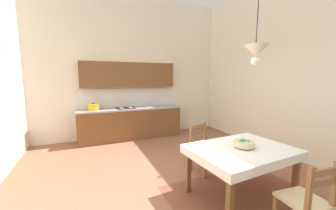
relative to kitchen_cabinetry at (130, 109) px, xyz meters
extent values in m
cube|color=#935B42|center=(0.17, -2.94, -0.91)|extent=(6.12, 7.02, 0.10)
cube|color=silver|center=(0.17, 0.33, 1.21)|extent=(6.12, 0.12, 4.13)
cube|color=silver|center=(2.99, -2.94, 1.21)|extent=(0.12, 7.02, 4.13)
cube|color=brown|center=(0.85, -3.64, -0.85)|extent=(2.10, 1.60, 0.01)
cube|color=brown|center=(0.01, -0.04, -0.43)|extent=(2.90, 0.60, 0.86)
cube|color=#9E9EA3|center=(0.01, -0.05, 0.02)|extent=(2.93, 0.63, 0.04)
cube|color=silver|center=(0.01, 0.26, 0.32)|extent=(2.90, 0.01, 0.55)
cube|color=brown|center=(0.01, 0.09, 0.99)|extent=(2.67, 0.34, 0.70)
cube|color=black|center=(0.01, -0.31, -0.81)|extent=(2.86, 0.02, 0.09)
cylinder|color=silver|center=(0.66, -0.04, 0.04)|extent=(0.34, 0.34, 0.02)
cylinder|color=silver|center=(0.66, 0.10, 0.15)|extent=(0.02, 0.02, 0.22)
cube|color=black|center=(-0.14, -0.04, 0.05)|extent=(0.52, 0.42, 0.01)
cylinder|color=silver|center=(-0.27, -0.14, 0.06)|extent=(0.11, 0.11, 0.01)
cylinder|color=silver|center=(-0.01, -0.14, 0.06)|extent=(0.11, 0.11, 0.01)
cylinder|color=silver|center=(-0.27, 0.06, 0.06)|extent=(0.11, 0.11, 0.01)
cylinder|color=silver|center=(-0.01, 0.06, 0.06)|extent=(0.11, 0.11, 0.01)
cylinder|color=gold|center=(-1.01, -0.06, 0.12)|extent=(0.28, 0.28, 0.15)
cylinder|color=gold|center=(-1.01, -0.06, 0.20)|extent=(0.29, 0.29, 0.02)
sphere|color=black|center=(-1.01, -0.06, 0.23)|extent=(0.04, 0.04, 0.04)
cube|color=brown|center=(0.85, -3.54, -0.12)|extent=(1.45, 1.09, 0.02)
cube|color=brown|center=(0.24, -4.02, -0.49)|extent=(0.07, 0.07, 0.73)
cube|color=brown|center=(1.51, -3.94, -0.49)|extent=(0.07, 0.07, 0.73)
cube|color=brown|center=(0.19, -3.14, -0.49)|extent=(0.07, 0.07, 0.73)
cube|color=brown|center=(1.45, -3.06, -0.49)|extent=(0.07, 0.07, 0.73)
cube|color=white|center=(0.85, -3.54, -0.10)|extent=(1.51, 1.15, 0.00)
cube|color=white|center=(0.88, -4.07, -0.17)|extent=(1.44, 0.10, 0.12)
cube|color=white|center=(0.81, -3.01, -0.17)|extent=(1.44, 0.10, 0.12)
cube|color=white|center=(0.12, -3.59, -0.17)|extent=(0.08, 1.06, 0.12)
cube|color=white|center=(1.57, -3.49, -0.17)|extent=(0.08, 1.06, 0.12)
cube|color=#D1BC89|center=(0.92, -4.41, -0.43)|extent=(0.46, 0.46, 0.04)
cube|color=olive|center=(1.12, -4.24, -0.65)|extent=(0.05, 0.05, 0.41)
cube|color=olive|center=(1.08, -4.60, -0.39)|extent=(0.05, 0.05, 0.93)
cube|color=olive|center=(0.90, -4.58, -0.01)|extent=(0.32, 0.05, 0.07)
cube|color=olive|center=(0.90, -4.58, -0.12)|extent=(0.32, 0.05, 0.07)
cube|color=#D1BC89|center=(0.80, -2.67, -0.43)|extent=(0.50, 0.50, 0.04)
cube|color=olive|center=(1.01, -2.81, -0.65)|extent=(0.05, 0.05, 0.41)
cube|color=olive|center=(0.66, -2.89, -0.65)|extent=(0.05, 0.05, 0.41)
cube|color=olive|center=(0.94, -2.45, -0.39)|extent=(0.05, 0.05, 0.93)
cube|color=olive|center=(0.58, -2.53, -0.39)|extent=(0.05, 0.05, 0.93)
cube|color=olive|center=(0.76, -2.49, -0.01)|extent=(0.32, 0.09, 0.07)
cube|color=olive|center=(0.76, -2.49, -0.12)|extent=(0.32, 0.09, 0.07)
cylinder|color=beige|center=(0.88, -3.55, -0.09)|extent=(0.17, 0.17, 0.02)
cylinder|color=beige|center=(0.88, -3.55, -0.04)|extent=(0.30, 0.30, 0.07)
sphere|color=#4C8E3D|center=(0.83, -3.54, -0.03)|extent=(0.09, 0.09, 0.09)
sphere|color=#4C8E3D|center=(0.94, -3.57, -0.04)|extent=(0.08, 0.08, 0.08)
sphere|color=#4C8E3D|center=(0.88, -3.52, -0.03)|extent=(0.10, 0.10, 0.10)
cylinder|color=black|center=(0.86, -3.69, 1.59)|extent=(0.01, 0.01, 0.57)
cone|color=silver|center=(0.86, -3.69, 1.27)|extent=(0.32, 0.32, 0.14)
sphere|color=white|center=(0.86, -3.69, 1.13)|extent=(0.11, 0.11, 0.11)
camera|label=1|loc=(-1.23, -5.66, 0.91)|focal=21.13mm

